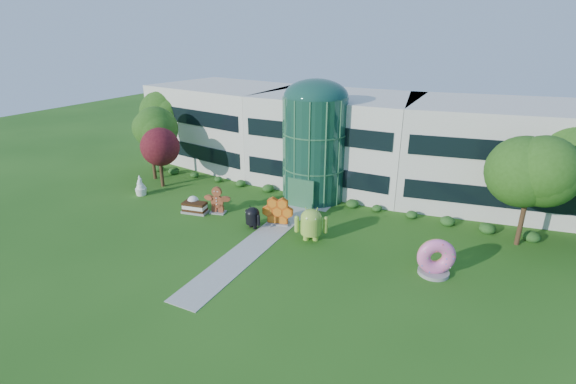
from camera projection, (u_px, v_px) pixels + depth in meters
The scene contains 14 objects.
ground at pixel (250, 249), 31.54m from camera, with size 140.00×140.00×0.00m, color #215114.
building at pixel (337, 138), 44.83m from camera, with size 46.00×15.00×9.30m, color beige, non-canonical shape.
atrium at pixel (315, 149), 39.75m from camera, with size 6.00×6.00×9.80m, color #194738.
walkway at pixel (263, 238), 33.20m from camera, with size 2.40×20.00×0.04m, color #9E9E93.
tree_red at pixel (160, 159), 43.24m from camera, with size 4.00×4.00×6.00m, color #3F0C14, non-canonical shape.
trees_backdrop at pixel (319, 154), 40.84m from camera, with size 52.00×8.00×8.40m, color #244E13, non-canonical shape.
android_green at pixel (311, 222), 32.39m from camera, with size 2.71×1.80×3.07m, color #8CB73A, non-canonical shape.
android_black at pixel (253, 216), 34.60m from camera, with size 1.89×1.27×2.15m, color black, non-canonical shape.
donut at pixel (436, 256), 27.87m from camera, with size 2.59×1.24×2.69m, color #E0559D, non-canonical shape.
gingerbread at pixel (217, 200), 37.39m from camera, with size 2.75×1.06×2.53m, color maroon, non-canonical shape.
ice_cream_sandwich at pixel (195, 207), 37.67m from camera, with size 2.31×1.16×1.03m, color black, non-canonical shape.
honeycomb at pixel (278, 212), 35.22m from camera, with size 2.80×1.00×2.20m, color orange, non-canonical shape.
froyo at pixel (140, 185), 41.62m from camera, with size 1.20×1.20×2.06m, color white, non-canonical shape.
cupcake at pixel (193, 203), 38.19m from camera, with size 1.15×1.15×1.38m, color white, non-canonical shape.
Camera 1 is at (15.17, -23.53, 15.42)m, focal length 26.00 mm.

